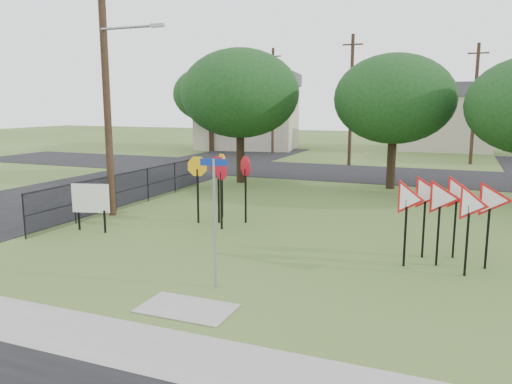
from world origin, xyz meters
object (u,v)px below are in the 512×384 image
street_name_sign (214,215)px  stop_sign_cluster (221,173)px  info_board (91,200)px  yield_sign_cluster (448,201)px

street_name_sign → stop_sign_cluster: 6.52m
street_name_sign → info_board: (-6.28, 3.14, -0.67)m
stop_sign_cluster → yield_sign_cluster: bearing=-15.4°
yield_sign_cluster → info_board: size_ratio=1.84×
street_name_sign → yield_sign_cluster: bearing=37.3°
stop_sign_cluster → street_name_sign: bearing=-65.3°
stop_sign_cluster → yield_sign_cluster: 8.00m
yield_sign_cluster → info_board: (-11.26, -0.66, -0.67)m
stop_sign_cluster → info_board: size_ratio=1.50×
street_name_sign → stop_sign_cluster: size_ratio=1.24×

